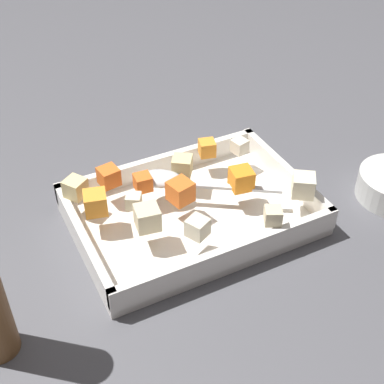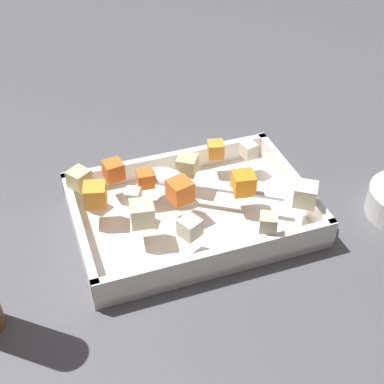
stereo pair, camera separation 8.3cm
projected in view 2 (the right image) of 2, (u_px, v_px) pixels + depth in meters
ground_plane at (199, 219)px, 0.87m from camera, size 4.00×4.00×0.00m
baking_dish at (192, 215)px, 0.86m from camera, size 0.36×0.25×0.05m
carrot_chunk_far_right at (243, 183)px, 0.83m from camera, size 0.04×0.04×0.03m
carrot_chunk_corner_sw at (180, 191)px, 0.82m from camera, size 0.04×0.04×0.03m
carrot_chunk_corner_ne at (216, 149)px, 0.91m from camera, size 0.03×0.03×0.03m
carrot_chunk_far_left at (113, 170)px, 0.86m from camera, size 0.03×0.03×0.03m
carrot_chunk_near_right at (145, 179)px, 0.85m from camera, size 0.03×0.03×0.03m
carrot_chunk_heap_top at (95, 195)px, 0.81m from camera, size 0.04×0.04×0.03m
potato_chunk_rim_edge at (184, 166)px, 0.87m from camera, size 0.04×0.04×0.03m
potato_chunk_heap_side at (142, 213)px, 0.78m from camera, size 0.04×0.04×0.03m
potato_chunk_corner_se at (133, 196)px, 0.82m from camera, size 0.03×0.03×0.02m
potato_chunk_under_handle at (268, 222)px, 0.77m from camera, size 0.03×0.03×0.02m
potato_chunk_mid_left at (79, 179)px, 0.85m from camera, size 0.04×0.04×0.03m
potato_chunk_back_center at (305, 194)px, 0.81m from camera, size 0.05×0.05×0.03m
parsnip_chunk_near_spoon at (249, 150)px, 0.91m from camera, size 0.03×0.03×0.02m
parsnip_chunk_center at (190, 227)px, 0.76m from camera, size 0.04×0.04×0.03m
serving_spoon at (172, 178)px, 0.86m from camera, size 0.20×0.14×0.02m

